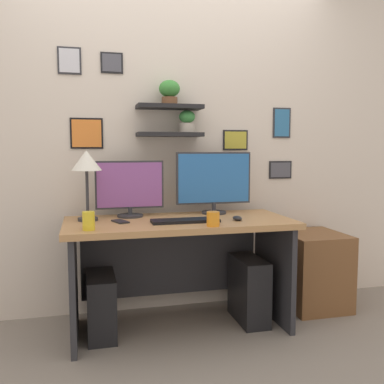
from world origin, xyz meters
The scene contains 14 objects.
ground_plane centered at (0.00, 0.00, 0.00)m, with size 8.00×8.00×0.00m, color gray.
back_wall_assembly centered at (0.00, 0.44, 1.35)m, with size 4.40×0.24×2.70m.
desk centered at (0.00, 0.05, 0.54)m, with size 1.51×0.68×0.75m.
monitor_left centered at (-0.31, 0.22, 0.95)m, with size 0.47×0.18×0.39m.
monitor_right centered at (0.31, 0.22, 0.99)m, with size 0.56×0.18×0.45m.
keyboard centered at (0.02, -0.10, 0.76)m, with size 0.44×0.14×0.02m, color black.
computer_mouse centered at (0.37, -0.12, 0.77)m, with size 0.06×0.09×0.03m, color black.
desk_lamp centered at (-0.59, 0.12, 1.12)m, with size 0.20×0.20×0.46m.
cell_phone centered at (-0.39, 0.00, 0.76)m, with size 0.07×0.14×0.01m, color black.
coffee_mug centered at (0.15, -0.28, 0.80)m, with size 0.08×0.08×0.09m, color orange.
water_cup centered at (-0.59, -0.23, 0.81)m, with size 0.07×0.07×0.11m, color yellow.
drawer_cabinet centered at (1.09, 0.14, 0.29)m, with size 0.44×0.50×0.58m, color brown.
computer_tower_left centered at (-0.52, 0.01, 0.20)m, with size 0.18×0.40×0.41m, color black.
computer_tower_right centered at (0.50, 0.00, 0.23)m, with size 0.18×0.40×0.45m, color black.
Camera 1 is at (-0.60, -2.76, 1.22)m, focal length 39.90 mm.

